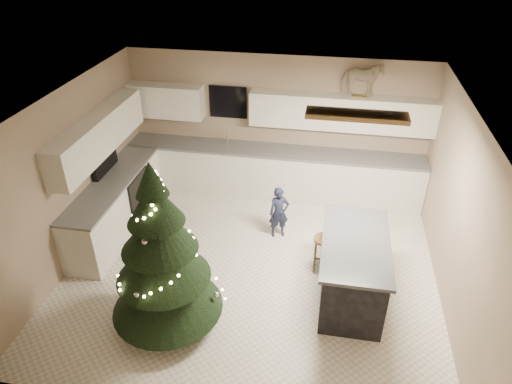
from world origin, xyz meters
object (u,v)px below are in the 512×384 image
Objects in this scene: toddler at (279,213)px; island at (353,269)px; rocking_horse at (362,79)px; christmas_tree at (162,262)px; bar_stool at (323,246)px.

island is at bearing -65.81° from toddler.
island is at bearing 176.50° from rocking_horse.
rocking_horse is (2.33, 3.54, 1.32)m from christmas_tree.
christmas_tree is 2.63× the size of toddler.
island is 2.44× the size of rocking_horse.
bar_stool is 2.44m from christmas_tree.
toddler is at bearing 137.04° from rocking_horse.
toddler reaches higher than bar_stool.
island reaches higher than bar_stool.
rocking_horse is at bearing 31.50° from toddler.
rocking_horse is (1.14, 1.44, 1.85)m from toddler.
island reaches higher than toddler.
bar_stool is at bearing -63.79° from toddler.
toddler is (-0.76, 0.73, 0.02)m from bar_stool.
bar_stool is 1.06m from toddler.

